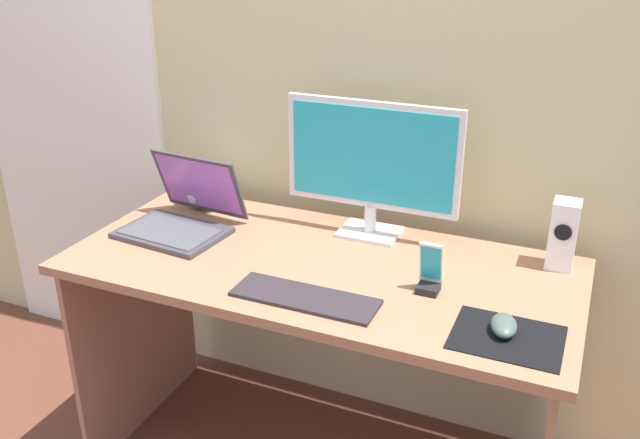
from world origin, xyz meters
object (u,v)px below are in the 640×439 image
object	(u,v)px
keyboard_external	(305,298)
phone_in_dock	(430,274)
monitor	(372,163)
laptop	(181,216)
fishbowl	(205,184)
mouse	(504,325)
speaker_right	(563,235)

from	to	relation	value
keyboard_external	phone_in_dock	size ratio (longest dim) A/B	2.73
monitor	keyboard_external	size ratio (longest dim) A/B	1.41
laptop	keyboard_external	world-z (taller)	laptop
monitor	keyboard_external	xyz separation A→B (m)	(-0.02, -0.44, -0.22)
fishbowl	phone_in_dock	world-z (taller)	fishbowl
mouse	laptop	bearing A→B (deg)	158.30
speaker_right	keyboard_external	bearing A→B (deg)	-142.28
fishbowl	speaker_right	bearing A→B (deg)	0.36
fishbowl	phone_in_dock	xyz separation A→B (m)	(0.84, -0.27, -0.03)
monitor	keyboard_external	bearing A→B (deg)	-92.35
laptop	keyboard_external	xyz separation A→B (m)	(0.53, -0.24, -0.04)
speaker_right	mouse	xyz separation A→B (m)	(-0.08, -0.40, -0.08)
laptop	phone_in_dock	xyz separation A→B (m)	(0.80, -0.07, 0.00)
monitor	phone_in_dock	xyz separation A→B (m)	(0.26, -0.27, -0.18)
laptop	keyboard_external	bearing A→B (deg)	-24.45
speaker_right	fishbowl	distance (m)	1.13
mouse	phone_in_dock	size ratio (longest dim) A/B	0.72
laptop	mouse	xyz separation A→B (m)	(1.01, -0.20, -0.02)
laptop	phone_in_dock	bearing A→B (deg)	-5.14
mouse	monitor	bearing A→B (deg)	129.16
keyboard_external	phone_in_dock	distance (m)	0.33
fishbowl	keyboard_external	bearing A→B (deg)	-37.68
monitor	speaker_right	bearing A→B (deg)	0.40
fishbowl	keyboard_external	size ratio (longest dim) A/B	0.43
mouse	fishbowl	bearing A→B (deg)	148.83
laptop	fishbowl	size ratio (longest dim) A/B	2.07
fishbowl	phone_in_dock	size ratio (longest dim) A/B	1.18
monitor	mouse	xyz separation A→B (m)	(0.47, -0.40, -0.21)
monitor	phone_in_dock	distance (m)	0.41
laptop	mouse	size ratio (longest dim) A/B	3.37
phone_in_dock	laptop	bearing A→B (deg)	174.86
keyboard_external	mouse	size ratio (longest dim) A/B	3.76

